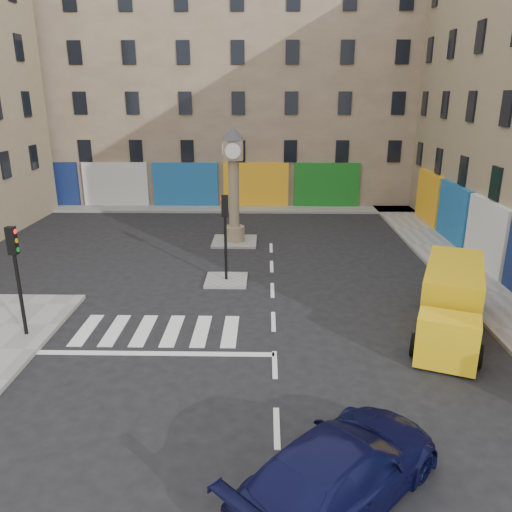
{
  "coord_description": "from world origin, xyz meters",
  "views": [
    {
      "loc": [
        -0.31,
        -12.32,
        7.81
      ],
      "look_at": [
        -0.65,
        5.48,
        2.0
      ],
      "focal_mm": 35.0,
      "sensor_mm": 36.0,
      "label": 1
    }
  ],
  "objects_px": {
    "clock_pillar": "(234,178)",
    "yellow_van": "(451,301)",
    "traffic_light_left_far": "(16,264)",
    "traffic_light_island": "(225,224)",
    "navy_sedan": "(340,469)"
  },
  "relations": [
    {
      "from": "clock_pillar",
      "to": "yellow_van",
      "type": "distance_m",
      "value": 13.47
    },
    {
      "from": "traffic_light_left_far",
      "to": "clock_pillar",
      "type": "bearing_deg",
      "value": 61.06
    },
    {
      "from": "clock_pillar",
      "to": "yellow_van",
      "type": "bearing_deg",
      "value": -52.56
    },
    {
      "from": "traffic_light_island",
      "to": "yellow_van",
      "type": "bearing_deg",
      "value": -29.31
    },
    {
      "from": "traffic_light_left_far",
      "to": "yellow_van",
      "type": "height_order",
      "value": "traffic_light_left_far"
    },
    {
      "from": "navy_sedan",
      "to": "traffic_light_island",
      "type": "bearing_deg",
      "value": -31.3
    },
    {
      "from": "traffic_light_left_far",
      "to": "navy_sedan",
      "type": "height_order",
      "value": "traffic_light_left_far"
    },
    {
      "from": "traffic_light_island",
      "to": "clock_pillar",
      "type": "bearing_deg",
      "value": 90.0
    },
    {
      "from": "traffic_light_island",
      "to": "clock_pillar",
      "type": "height_order",
      "value": "clock_pillar"
    },
    {
      "from": "traffic_light_island",
      "to": "clock_pillar",
      "type": "xyz_separation_m",
      "value": [
        0.0,
        6.0,
        0.96
      ]
    },
    {
      "from": "navy_sedan",
      "to": "yellow_van",
      "type": "xyz_separation_m",
      "value": [
        4.86,
        7.74,
        0.32
      ]
    },
    {
      "from": "traffic_light_left_far",
      "to": "clock_pillar",
      "type": "height_order",
      "value": "clock_pillar"
    },
    {
      "from": "navy_sedan",
      "to": "yellow_van",
      "type": "relative_size",
      "value": 0.84
    },
    {
      "from": "clock_pillar",
      "to": "yellow_van",
      "type": "xyz_separation_m",
      "value": [
        8.05,
        -10.52,
        -2.46
      ]
    },
    {
      "from": "traffic_light_left_far",
      "to": "clock_pillar",
      "type": "xyz_separation_m",
      "value": [
        6.3,
        11.4,
        0.93
      ]
    }
  ]
}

